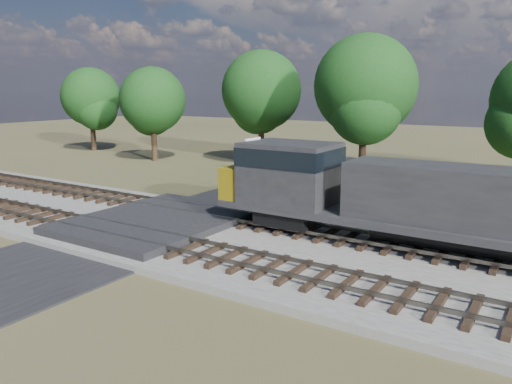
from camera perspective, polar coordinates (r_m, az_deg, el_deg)
The scene contains 9 objects.
ground at distance 24.98m, azimuth -11.86°, elevation -4.43°, with size 160.00×160.00×0.00m, color #3F4324.
ballast_bed at distance 19.99m, azimuth 10.40°, elevation -8.04°, with size 140.00×10.00×0.30m, color gray.
road at distance 24.96m, azimuth -11.86°, elevation -4.34°, with size 7.00×60.00×0.08m, color black.
crossing_panel at distance 25.24m, azimuth -11.09°, elevation -3.48°, with size 7.00×9.00×0.62m, color #262628.
track_near at distance 21.40m, azimuth -9.64°, elevation -5.93°, with size 140.00×2.60×0.33m.
track_far at distance 25.16m, azimuth -1.98°, elevation -3.08°, with size 140.00×2.60×0.33m.
crossing_signal_far at distance 26.83m, azimuth 5.05°, elevation 0.65°, with size 1.65×0.36×4.10m.
equipment_shed at distance 29.35m, azimuth 21.56°, elevation 0.03°, with size 4.76×4.76×2.57m.
treeline at distance 37.50m, azimuth 25.15°, elevation 10.25°, with size 81.53×10.53×11.67m.
Camera 1 is at (16.97, -17.00, 6.86)m, focal length 35.00 mm.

